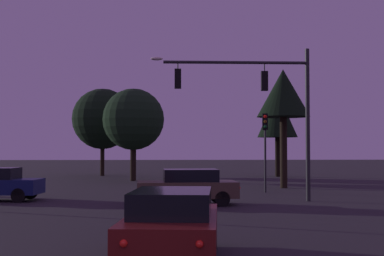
% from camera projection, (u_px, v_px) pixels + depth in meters
% --- Properties ---
extents(ground_plane, '(168.00, 168.00, 0.00)m').
position_uv_depth(ground_plane, '(156.00, 190.00, 30.96)').
color(ground_plane, '#262326').
rests_on(ground_plane, ground).
extents(traffic_signal_mast_arm, '(7.31, 0.37, 7.01)m').
position_uv_depth(traffic_signal_mast_arm, '(262.00, 96.00, 24.21)').
color(traffic_signal_mast_arm, '#232326').
rests_on(traffic_signal_mast_arm, ground).
extents(traffic_light_corner_left, '(0.32, 0.36, 4.33)m').
position_uv_depth(traffic_light_corner_left, '(265.00, 137.00, 28.96)').
color(traffic_light_corner_left, '#232326').
rests_on(traffic_light_corner_left, ground).
extents(car_nearside_lane, '(2.29, 4.57, 1.52)m').
position_uv_depth(car_nearside_lane, '(173.00, 224.00, 11.19)').
color(car_nearside_lane, '#4C0F0F').
rests_on(car_nearside_lane, ground).
extents(car_crossing_left, '(4.38, 2.02, 1.52)m').
position_uv_depth(car_crossing_left, '(188.00, 186.00, 22.52)').
color(car_crossing_left, '#473828').
rests_on(car_crossing_left, ground).
extents(tree_left_far, '(4.62, 4.62, 6.92)m').
position_uv_depth(tree_left_far, '(133.00, 119.00, 39.60)').
color(tree_left_far, black).
rests_on(tree_left_far, ground).
extents(tree_center_horizon, '(3.25, 3.25, 7.30)m').
position_uv_depth(tree_center_horizon, '(283.00, 95.00, 32.46)').
color(tree_center_horizon, black).
rests_on(tree_center_horizon, ground).
extents(tree_right_cluster, '(5.39, 5.39, 7.75)m').
position_uv_depth(tree_right_cluster, '(103.00, 119.00, 46.93)').
color(tree_right_cluster, black).
rests_on(tree_right_cluster, ground).
extents(tree_lot_edge, '(3.45, 3.45, 7.36)m').
position_uv_depth(tree_lot_edge, '(277.00, 115.00, 45.56)').
color(tree_lot_edge, black).
rests_on(tree_lot_edge, ground).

